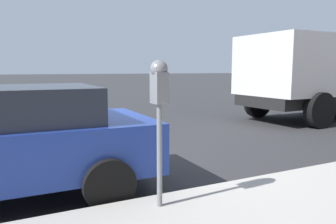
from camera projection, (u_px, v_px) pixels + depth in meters
ground_plane at (73, 166)px, 5.73m from camera, size 220.00×220.00×0.00m
parking_meter at (159, 96)px, 3.54m from camera, size 0.21×0.19×1.63m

